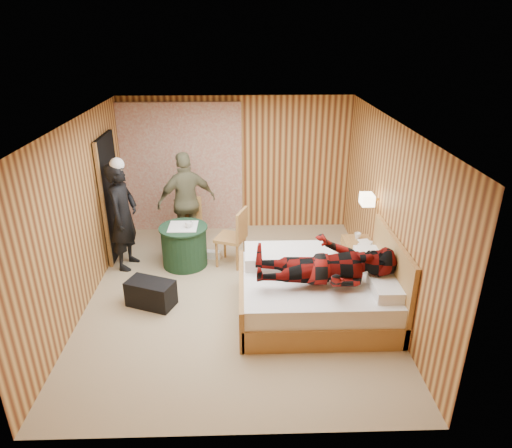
{
  "coord_description": "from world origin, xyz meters",
  "views": [
    {
      "loc": [
        0.11,
        -5.72,
        3.63
      ],
      "look_at": [
        0.29,
        0.17,
        1.05
      ],
      "focal_mm": 32.0,
      "sensor_mm": 36.0,
      "label": 1
    }
  ],
  "objects_px": {
    "bed": "(319,292)",
    "chair_near": "(235,233)",
    "wall_lamp": "(367,199)",
    "man_on_bed": "(327,256)",
    "man_at_table": "(187,202)",
    "woman_standing": "(123,217)",
    "chair_far": "(189,220)",
    "nightstand": "(358,259)",
    "duffel_bag": "(151,293)",
    "round_table": "(184,245)"
  },
  "relations": [
    {
      "from": "bed",
      "to": "chair_near",
      "type": "relative_size",
      "value": 2.14
    },
    {
      "from": "wall_lamp",
      "to": "chair_near",
      "type": "relative_size",
      "value": 0.27
    },
    {
      "from": "man_on_bed",
      "to": "chair_near",
      "type": "bearing_deg",
      "value": 125.48
    },
    {
      "from": "man_on_bed",
      "to": "man_at_table",
      "type": "bearing_deg",
      "value": 130.85
    },
    {
      "from": "woman_standing",
      "to": "man_on_bed",
      "type": "bearing_deg",
      "value": -108.75
    },
    {
      "from": "chair_far",
      "to": "man_at_table",
      "type": "xyz_separation_m",
      "value": [
        -0.01,
        0.03,
        0.32
      ]
    },
    {
      "from": "nightstand",
      "to": "chair_near",
      "type": "xyz_separation_m",
      "value": [
        -1.89,
        0.44,
        0.26
      ]
    },
    {
      "from": "chair_far",
      "to": "duffel_bag",
      "type": "xyz_separation_m",
      "value": [
        -0.36,
        -1.79,
        -0.36
      ]
    },
    {
      "from": "wall_lamp",
      "to": "chair_near",
      "type": "distance_m",
      "value": 2.13
    },
    {
      "from": "bed",
      "to": "duffel_bag",
      "type": "distance_m",
      "value": 2.33
    },
    {
      "from": "man_at_table",
      "to": "man_on_bed",
      "type": "bearing_deg",
      "value": 108.11
    },
    {
      "from": "man_on_bed",
      "to": "wall_lamp",
      "type": "bearing_deg",
      "value": 56.32
    },
    {
      "from": "round_table",
      "to": "woman_standing",
      "type": "distance_m",
      "value": 1.06
    },
    {
      "from": "round_table",
      "to": "chair_far",
      "type": "relative_size",
      "value": 0.83
    },
    {
      "from": "wall_lamp",
      "to": "chair_far",
      "type": "height_order",
      "value": "wall_lamp"
    },
    {
      "from": "bed",
      "to": "woman_standing",
      "type": "relative_size",
      "value": 1.19
    },
    {
      "from": "chair_far",
      "to": "chair_near",
      "type": "xyz_separation_m",
      "value": [
        0.82,
        -0.65,
        0.02
      ]
    },
    {
      "from": "chair_near",
      "to": "nightstand",
      "type": "bearing_deg",
      "value": 96.93
    },
    {
      "from": "nightstand",
      "to": "chair_far",
      "type": "bearing_deg",
      "value": 158.22
    },
    {
      "from": "bed",
      "to": "man_at_table",
      "type": "distance_m",
      "value": 2.91
    },
    {
      "from": "chair_near",
      "to": "woman_standing",
      "type": "distance_m",
      "value": 1.78
    },
    {
      "from": "chair_far",
      "to": "duffel_bag",
      "type": "bearing_deg",
      "value": -91.56
    },
    {
      "from": "wall_lamp",
      "to": "round_table",
      "type": "distance_m",
      "value": 2.97
    },
    {
      "from": "woman_standing",
      "to": "nightstand",
      "type": "bearing_deg",
      "value": -86.34
    },
    {
      "from": "chair_near",
      "to": "man_on_bed",
      "type": "xyz_separation_m",
      "value": [
        1.16,
        -1.63,
        0.43
      ]
    },
    {
      "from": "wall_lamp",
      "to": "chair_far",
      "type": "bearing_deg",
      "value": 157.87
    },
    {
      "from": "nightstand",
      "to": "round_table",
      "type": "height_order",
      "value": "round_table"
    },
    {
      "from": "wall_lamp",
      "to": "man_on_bed",
      "type": "bearing_deg",
      "value": -123.68
    },
    {
      "from": "round_table",
      "to": "chair_far",
      "type": "height_order",
      "value": "chair_far"
    },
    {
      "from": "chair_near",
      "to": "man_on_bed",
      "type": "relative_size",
      "value": 0.55
    },
    {
      "from": "woman_standing",
      "to": "round_table",
      "type": "bearing_deg",
      "value": -78.88
    },
    {
      "from": "wall_lamp",
      "to": "bed",
      "type": "bearing_deg",
      "value": -130.71
    },
    {
      "from": "man_at_table",
      "to": "man_on_bed",
      "type": "relative_size",
      "value": 0.97
    },
    {
      "from": "round_table",
      "to": "chair_far",
      "type": "bearing_deg",
      "value": 88.72
    },
    {
      "from": "chair_near",
      "to": "man_at_table",
      "type": "bearing_deg",
      "value": -109.14
    },
    {
      "from": "wall_lamp",
      "to": "round_table",
      "type": "xyz_separation_m",
      "value": [
        -2.77,
        0.5,
        -0.95
      ]
    },
    {
      "from": "round_table",
      "to": "man_at_table",
      "type": "bearing_deg",
      "value": 90.0
    },
    {
      "from": "bed",
      "to": "woman_standing",
      "type": "bearing_deg",
      "value": 153.75
    },
    {
      "from": "round_table",
      "to": "chair_near",
      "type": "xyz_separation_m",
      "value": [
        0.83,
        -0.03,
        0.22
      ]
    },
    {
      "from": "chair_near",
      "to": "wall_lamp",
      "type": "bearing_deg",
      "value": 96.17
    },
    {
      "from": "bed",
      "to": "chair_far",
      "type": "distance_m",
      "value": 2.84
    },
    {
      "from": "bed",
      "to": "woman_standing",
      "type": "distance_m",
      "value": 3.27
    },
    {
      "from": "wall_lamp",
      "to": "man_at_table",
      "type": "distance_m",
      "value": 3.03
    },
    {
      "from": "man_on_bed",
      "to": "nightstand",
      "type": "bearing_deg",
      "value": 58.64
    },
    {
      "from": "wall_lamp",
      "to": "woman_standing",
      "type": "distance_m",
      "value": 3.75
    },
    {
      "from": "duffel_bag",
      "to": "nightstand",
      "type": "bearing_deg",
      "value": 34.82
    },
    {
      "from": "chair_near",
      "to": "woman_standing",
      "type": "height_order",
      "value": "woman_standing"
    },
    {
      "from": "woman_standing",
      "to": "chair_near",
      "type": "bearing_deg",
      "value": -79.85
    },
    {
      "from": "bed",
      "to": "man_on_bed",
      "type": "xyz_separation_m",
      "value": [
        0.03,
        -0.23,
        0.67
      ]
    },
    {
      "from": "round_table",
      "to": "chair_near",
      "type": "bearing_deg",
      "value": -1.72
    }
  ]
}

